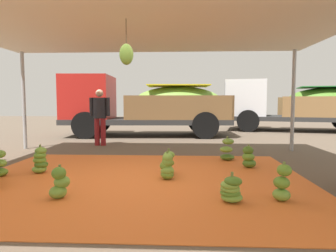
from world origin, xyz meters
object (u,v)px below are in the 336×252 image
Objects in this scene: cargo_truck_main at (144,105)px; banana_bunch_5 at (0,164)px; banana_bunch_3 at (227,150)px; banana_bunch_7 at (168,164)px; worker_0 at (100,113)px; banana_bunch_10 at (167,167)px; banana_bunch_6 at (40,161)px; banana_bunch_1 at (231,190)px; cargo_truck_far at (294,104)px; banana_bunch_8 at (282,184)px; banana_bunch_0 at (60,184)px; banana_bunch_9 at (249,158)px.

banana_bunch_5 is at bearing -104.55° from cargo_truck_main.
banana_bunch_7 is (-1.31, -1.47, -0.03)m from banana_bunch_3.
banana_bunch_7 is 4.44m from worker_0.
banana_bunch_6 is at bearing 171.79° from banana_bunch_10.
cargo_truck_far is at bearing 65.93° from banana_bunch_1.
banana_bunch_6 is at bearing 160.76° from banana_bunch_8.
banana_bunch_5 is (-3.98, 1.23, 0.05)m from banana_bunch_1.
banana_bunch_8 is 0.31× the size of worker_0.
banana_bunch_0 is 3.09m from banana_bunch_8.
cargo_truck_far is (6.99, 10.27, 1.05)m from banana_bunch_0.
worker_0 is (-7.84, -5.13, -0.24)m from cargo_truck_far.
banana_bunch_9 is at bearing 22.68° from banana_bunch_7.
banana_bunch_9 is at bearing -67.60° from banana_bunch_3.
banana_bunch_6 is (-3.75, -1.45, 0.00)m from banana_bunch_3.
banana_bunch_1 is at bearing -58.05° from banana_bunch_7.
banana_bunch_1 is 0.76× the size of banana_bunch_8.
banana_bunch_0 reaches higher than banana_bunch_9.
banana_bunch_1 is 0.24× the size of worker_0.
banana_bunch_8 is (0.70, 0.08, 0.07)m from banana_bunch_1.
banana_bunch_6 is 4.31m from banana_bunch_8.
banana_bunch_3 reaches higher than banana_bunch_7.
banana_bunch_0 is 4.00m from banana_bunch_3.
banana_bunch_5 is at bearing 178.48° from banana_bunch_10.
banana_bunch_8 is 1.95m from banana_bunch_10.
cargo_truck_far reaches higher than banana_bunch_3.
banana_bunch_3 reaches higher than banana_bunch_8.
worker_0 is (0.75, 3.96, 0.79)m from banana_bunch_5.
cargo_truck_main is (-2.93, 7.92, 1.01)m from banana_bunch_8.
banana_bunch_1 is 2.97m from banana_bunch_3.
banana_bunch_8 is 6.50m from worker_0.
cargo_truck_far is (4.23, 7.38, 1.02)m from banana_bunch_3.
banana_bunch_1 is 4.16m from banana_bunch_5.
banana_bunch_6 is 6.68m from cargo_truck_main.
banana_bunch_7 is 0.28× the size of worker_0.
cargo_truck_main is at bearing 105.53° from banana_bunch_1.
banana_bunch_3 is 4.69m from banana_bunch_5.
banana_bunch_5 is 4.11m from worker_0.
banana_bunch_5 reaches higher than banana_bunch_1.
cargo_truck_main is (-2.22, 8.00, 1.08)m from banana_bunch_1.
worker_0 is (-2.31, 4.04, 0.79)m from banana_bunch_10.
banana_bunch_7 is 1.77m from banana_bunch_9.
banana_bunch_8 is (4.68, -1.15, 0.02)m from banana_bunch_5.
banana_bunch_8 is 1.15× the size of banana_bunch_9.
worker_0 reaches higher than banana_bunch_3.
banana_bunch_10 is (1.46, 1.10, 0.01)m from banana_bunch_0.
worker_0 reaches higher than banana_bunch_5.
banana_bunch_10 is at bearing 128.84° from banana_bunch_1.
banana_bunch_8 is at bearing -13.78° from banana_bunch_5.
banana_bunch_3 is 4.02m from banana_bunch_6.
banana_bunch_10 is (-0.00, -0.33, 0.02)m from banana_bunch_7.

